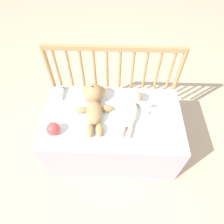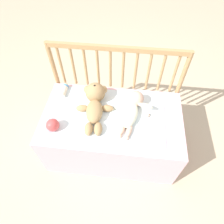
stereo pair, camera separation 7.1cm
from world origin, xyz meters
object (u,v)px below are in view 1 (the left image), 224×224
Objects in this scene: teddy_bear at (94,103)px; baby_bottle at (61,93)px; toy_ball at (53,129)px; baby at (132,108)px.

teddy_bear reaches higher than baby_bottle.
baby_bottle is at bearing 92.60° from toy_ball.
teddy_bear is at bearing -25.22° from baby_bottle.
baby is at bearing -5.23° from teddy_bear.
teddy_bear is 3.02× the size of baby_bottle.
baby_bottle is at bearing 164.44° from baby.
teddy_bear is 0.32m from baby_bottle.
teddy_bear is 4.76× the size of toy_ball.
toy_ball is (-0.57, -0.21, 0.00)m from baby.
teddy_bear is at bearing 174.77° from baby.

